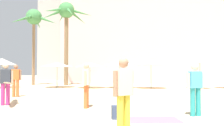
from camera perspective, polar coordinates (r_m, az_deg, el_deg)
name	(u,v)px	position (r m, az deg, el deg)	size (l,w,h in m)	color
hotel_pink	(149,15)	(33.44, 9.15, 11.65)	(22.19, 10.89, 18.52)	beige
hotel_tower_gray	(84,5)	(41.66, -6.98, 14.16)	(12.73, 9.72, 25.87)	#A8A8A3
palm_tree_far_left	(66,17)	(23.96, -11.25, 11.05)	(5.31, 4.75, 8.35)	brown
palm_tree_left	(34,21)	(24.76, -18.86, 9.84)	(4.86, 4.82, 7.65)	#896B4C
cafe_umbrella_1	(2,62)	(21.22, -25.68, 0.33)	(2.35, 2.35, 2.48)	gray
cafe_umbrella_2	(90,65)	(19.12, -5.51, -0.47)	(2.52, 2.52, 2.12)	gray
cafe_umbrella_3	(151,62)	(18.86, 9.66, 0.19)	(2.66, 2.66, 2.34)	gray
cafe_umbrella_4	(57,65)	(20.18, -13.48, -0.40)	(2.71, 2.71, 2.15)	gray
cafe_umbrella_5	(200,60)	(19.59, 20.98, 0.62)	(2.07, 2.07, 2.47)	gray
cafe_umbrella_7	(120,63)	(19.15, 1.92, 0.03)	(2.62, 2.62, 2.33)	gray
beach_towel	(153,120)	(7.16, 10.19, -13.68)	(1.56, 0.87, 0.01)	#EF6684
backpack	(117,112)	(7.12, 1.16, -12.16)	(0.34, 0.30, 0.42)	#364563
person_mid_right	(7,83)	(10.86, -24.65, -4.47)	(1.38, 2.86, 1.78)	#B7337F
person_far_right	(123,92)	(5.41, 2.87, -7.14)	(0.51, 0.48, 1.78)	gold
person_mid_left	(195,87)	(7.98, 19.98, -5.60)	(0.60, 0.32, 1.71)	teal
person_far_left	(86,83)	(9.12, -6.40, -5.00)	(0.25, 0.60, 1.77)	orange
person_near_right	(16,79)	(13.89, -22.79, -3.69)	(0.61, 0.29, 1.80)	orange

